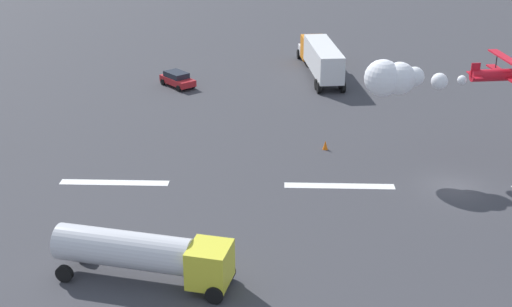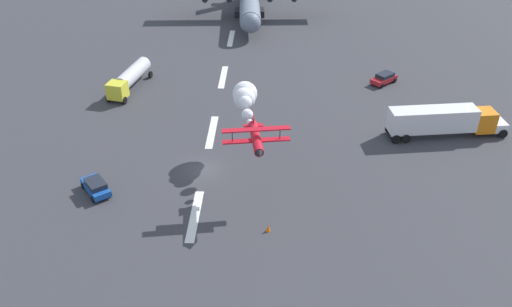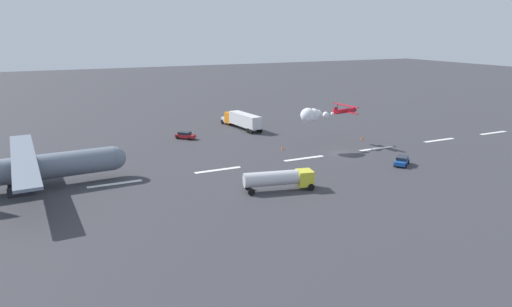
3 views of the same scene
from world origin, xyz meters
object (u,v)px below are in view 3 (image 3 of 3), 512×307
fuel_tanker_truck (280,179)px  followme_car_yellow (185,135)px  stunt_biplane_red (316,114)px  traffic_cone_near (362,138)px  cargo_transport_plane (33,167)px  traffic_cone_far (282,148)px  semi_truck_orange (242,120)px  airport_staff_sedan (402,161)px

fuel_tanker_truck → followme_car_yellow: 36.75m
stunt_biplane_red → traffic_cone_near: 14.99m
followme_car_yellow → cargo_transport_plane: bearing=36.0°
traffic_cone_near → traffic_cone_far: size_ratio=1.00×
stunt_biplane_red → traffic_cone_far: size_ratio=19.15×
fuel_tanker_truck → semi_truck_orange: bearing=-106.0°
cargo_transport_plane → traffic_cone_near: (-62.30, -4.43, -2.87)m
traffic_cone_near → cargo_transport_plane: bearing=4.1°
fuel_tanker_truck → traffic_cone_near: fuel_tanker_truck is taller
traffic_cone_near → traffic_cone_far: same height
fuel_tanker_truck → traffic_cone_near: bearing=-146.4°
semi_truck_orange → traffic_cone_far: 21.25m
stunt_biplane_red → airport_staff_sedan: 18.17m
airport_staff_sedan → semi_truck_orange: bearing=-71.4°
airport_staff_sedan → traffic_cone_far: airport_staff_sedan is taller
cargo_transport_plane → airport_staff_sedan: (-56.77, 13.52, -2.44)m
semi_truck_orange → followme_car_yellow: size_ratio=3.44×
cargo_transport_plane → stunt_biplane_red: (-49.06, -1.78, 3.63)m
cargo_transport_plane → semi_truck_orange: (-43.70, -25.36, -1.12)m
traffic_cone_far → fuel_tanker_truck: bearing=60.7°
cargo_transport_plane → airport_staff_sedan: cargo_transport_plane is taller
fuel_tanker_truck → airport_staff_sedan: 24.92m
cargo_transport_plane → followme_car_yellow: (-28.72, -20.89, -2.44)m
fuel_tanker_truck → traffic_cone_far: size_ratio=13.84×
stunt_biplane_red → fuel_tanker_truck: stunt_biplane_red is taller
stunt_biplane_red → semi_truck_orange: 24.65m
semi_truck_orange → airport_staff_sedan: (-13.07, 38.88, -1.32)m
cargo_transport_plane → airport_staff_sedan: 58.41m
traffic_cone_far → traffic_cone_near: bearing=-179.3°
cargo_transport_plane → followme_car_yellow: bearing=-144.0°
semi_truck_orange → traffic_cone_near: semi_truck_orange is taller
semi_truck_orange → traffic_cone_near: (-18.59, 20.93, -1.75)m
cargo_transport_plane → stunt_biplane_red: 49.22m
cargo_transport_plane → stunt_biplane_red: cargo_transport_plane is taller
stunt_biplane_red → fuel_tanker_truck: (17.10, 17.48, -5.13)m
fuel_tanker_truck → traffic_cone_far: 22.85m
semi_truck_orange → followme_car_yellow: semi_truck_orange is taller
airport_staff_sedan → traffic_cone_near: size_ratio=5.83×
semi_truck_orange → traffic_cone_near: 28.05m
stunt_biplane_red → followme_car_yellow: (20.34, -19.11, -6.07)m
airport_staff_sedan → traffic_cone_far: (13.65, -17.70, -0.44)m
fuel_tanker_truck → traffic_cone_near: 36.43m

